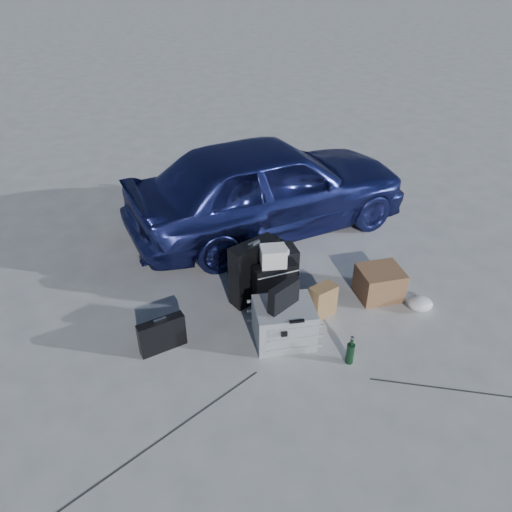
% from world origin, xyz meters
% --- Properties ---
extents(ground, '(60.00, 60.00, 0.00)m').
position_xyz_m(ground, '(0.00, 0.00, 0.00)').
color(ground, '#BBBBB6').
rests_on(ground, ground).
extents(car, '(3.74, 1.56, 1.27)m').
position_xyz_m(car, '(0.61, 2.10, 0.63)').
color(car, navy).
rests_on(car, ground).
extents(pelican_case, '(0.67, 0.60, 0.42)m').
position_xyz_m(pelican_case, '(-0.22, 0.07, 0.21)').
color(pelican_case, '#95989A').
rests_on(pelican_case, ground).
extents(laptop_bag, '(0.36, 0.21, 0.26)m').
position_xyz_m(laptop_bag, '(-0.24, 0.07, 0.55)').
color(laptop_bag, black).
rests_on(laptop_bag, pelican_case).
extents(briefcase, '(0.47, 0.14, 0.36)m').
position_xyz_m(briefcase, '(-1.35, 0.44, 0.18)').
color(briefcase, black).
rests_on(briefcase, ground).
extents(suitcase_left, '(0.57, 0.32, 0.70)m').
position_xyz_m(suitcase_left, '(-0.21, 0.80, 0.35)').
color(suitcase_left, black).
rests_on(suitcase_left, ground).
extents(suitcase_right, '(0.47, 0.20, 0.55)m').
position_xyz_m(suitcase_right, '(-0.08, 0.56, 0.27)').
color(suitcase_right, black).
rests_on(suitcase_right, ground).
extents(white_carton, '(0.30, 0.27, 0.20)m').
position_xyz_m(white_carton, '(-0.10, 0.58, 0.65)').
color(white_carton, white).
rests_on(white_carton, suitcase_right).
extents(duffel_bag, '(0.69, 0.37, 0.33)m').
position_xyz_m(duffel_bag, '(0.13, 1.12, 0.16)').
color(duffel_bag, black).
rests_on(duffel_bag, ground).
extents(flat_box_white, '(0.41, 0.33, 0.07)m').
position_xyz_m(flat_box_white, '(0.13, 1.11, 0.36)').
color(flat_box_white, white).
rests_on(flat_box_white, duffel_bag).
extents(flat_box_black, '(0.32, 0.25, 0.06)m').
position_xyz_m(flat_box_black, '(0.14, 1.12, 0.43)').
color(flat_box_black, black).
rests_on(flat_box_black, flat_box_white).
extents(kraft_bag, '(0.30, 0.21, 0.36)m').
position_xyz_m(kraft_bag, '(0.32, 0.23, 0.18)').
color(kraft_bag, '#996F42').
rests_on(kraft_bag, ground).
extents(cardboard_box, '(0.53, 0.48, 0.34)m').
position_xyz_m(cardboard_box, '(1.06, 0.24, 0.17)').
color(cardboard_box, brown).
rests_on(cardboard_box, ground).
extents(plastic_bag, '(0.33, 0.31, 0.15)m').
position_xyz_m(plastic_bag, '(1.32, -0.15, 0.07)').
color(plastic_bag, white).
rests_on(plastic_bag, ground).
extents(green_bottle, '(0.08, 0.08, 0.30)m').
position_xyz_m(green_bottle, '(0.19, -0.48, 0.15)').
color(green_bottle, black).
rests_on(green_bottle, ground).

